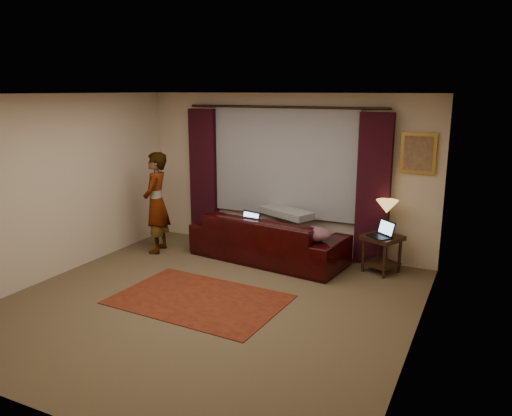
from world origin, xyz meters
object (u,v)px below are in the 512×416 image
(sofa, at_px, (268,229))
(laptop_sofa, at_px, (245,221))
(end_table, at_px, (382,254))
(tiffany_lamp, at_px, (386,217))
(laptop_table, at_px, (380,229))
(person, at_px, (156,203))

(sofa, bearing_deg, laptop_sofa, 28.61)
(laptop_sofa, relative_size, end_table, 0.68)
(sofa, height_order, tiffany_lamp, tiffany_lamp)
(laptop_sofa, xyz_separation_m, laptop_table, (2.05, 0.25, 0.06))
(sofa, bearing_deg, tiffany_lamp, -162.52)
(laptop_table, bearing_deg, person, -131.89)
(end_table, bearing_deg, person, -169.84)
(sofa, xyz_separation_m, tiffany_lamp, (1.76, 0.32, 0.32))
(sofa, distance_m, laptop_table, 1.73)
(laptop_table, bearing_deg, laptop_sofa, -133.49)
(person, bearing_deg, laptop_table, 81.29)
(sofa, height_order, end_table, sofa)
(laptop_sofa, bearing_deg, end_table, 24.52)
(sofa, height_order, laptop_sofa, sofa)
(laptop_sofa, distance_m, end_table, 2.14)
(sofa, height_order, laptop_table, sofa)
(person, bearing_deg, sofa, 85.50)
(laptop_sofa, relative_size, tiffany_lamp, 0.75)
(sofa, distance_m, end_table, 1.77)
(laptop_sofa, bearing_deg, sofa, 36.23)
(sofa, relative_size, laptop_sofa, 6.41)
(laptop_sofa, bearing_deg, tiffany_lamp, 26.98)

